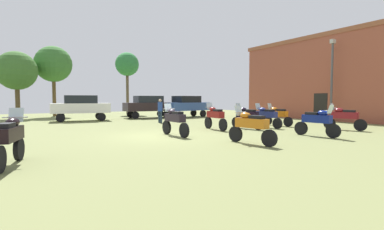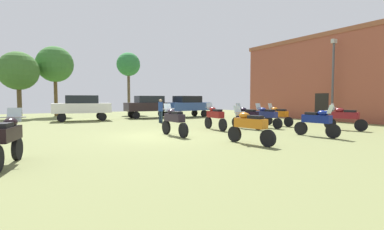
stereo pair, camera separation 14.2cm
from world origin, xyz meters
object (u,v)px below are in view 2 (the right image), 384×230
brick_building (344,78)px  person_1 (161,109)px  motorcycle_1 (278,115)px  motorcycle_5 (215,117)px  motorcycle_10 (345,117)px  car_4 (82,106)px  motorcycle_8 (266,116)px  motorcycle_9 (174,120)px  lamp_post (333,76)px  motorcycle_12 (250,125)px  motorcycle_4 (317,121)px  motorcycle_7 (8,138)px  motorcycle_3 (247,116)px  car_1 (187,105)px  tree_3 (55,65)px  car_3 (149,105)px  tree_2 (128,65)px  tree_6 (18,71)px

brick_building → person_1: size_ratio=9.76×
motorcycle_1 → motorcycle_5: motorcycle_5 is taller
motorcycle_10 → car_4: size_ratio=0.48×
car_4 → motorcycle_8: bearing=-136.5°
motorcycle_9 → lamp_post: 14.21m
motorcycle_12 → motorcycle_4: bearing=-7.9°
motorcycle_1 → motorcycle_8: (-1.54, -0.47, 0.02)m
motorcycle_4 → motorcycle_9: motorcycle_9 is taller
motorcycle_9 → motorcycle_7: bearing=-157.6°
motorcycle_9 → motorcycle_8: bearing=1.2°
motorcycle_7 → lamp_post: (20.33, 3.86, 2.74)m
motorcycle_3 → car_1: (2.42, 10.83, 0.44)m
tree_3 → car_3: bearing=-46.2°
motorcycle_5 → lamp_post: lamp_post is taller
motorcycle_12 → tree_2: tree_2 is taller
motorcycle_3 → motorcycle_12: size_ratio=1.01×
motorcycle_3 → person_1: (-2.48, 6.34, 0.27)m
motorcycle_12 → motorcycle_8: bearing=30.6°
brick_building → motorcycle_7: 24.65m
motorcycle_5 → motorcycle_1: bearing=1.7°
motorcycle_4 → motorcycle_10: size_ratio=0.99×
motorcycle_4 → tree_3: (-8.50, 23.20, 4.41)m
motorcycle_12 → motorcycle_7: bearing=166.8°
car_3 → tree_6: bearing=63.7°
motorcycle_5 → tree_2: tree_2 is taller
motorcycle_3 → motorcycle_10: (4.16, -3.33, -0.00)m
motorcycle_5 → motorcycle_10: (6.01, -3.90, -0.02)m
car_4 → car_3: bearing=-78.3°
tree_3 → lamp_post: tree_3 is taller
car_3 → person_1: 5.55m
motorcycle_7 → motorcycle_9: (6.42, 2.95, 0.01)m
motorcycle_4 → motorcycle_7: (-11.87, 0.71, 0.00)m
motorcycle_4 → car_3: car_3 is taller
motorcycle_12 → tree_3: 24.01m
motorcycle_8 → motorcycle_1: bearing=14.3°
motorcycle_5 → tree_2: size_ratio=0.32×
person_1 → tree_2: tree_2 is taller
brick_building → motorcycle_5: size_ratio=7.50×
motorcycle_1 → motorcycle_3: motorcycle_3 is taller
brick_building → tree_2: 21.73m
car_1 → lamp_post: bearing=-155.7°
brick_building → motorcycle_10: bearing=-149.0°
motorcycle_1 → motorcycle_5: bearing=168.4°
person_1 → tree_6: tree_6 is taller
motorcycle_1 → motorcycle_5: size_ratio=0.93×
motorcycle_8 → tree_2: tree_2 is taller
motorcycle_3 → car_4: 13.24m
motorcycle_10 → person_1: size_ratio=1.27×
motorcycle_9 → lamp_post: size_ratio=0.37×
motorcycle_5 → motorcycle_8: (3.25, -0.73, -0.02)m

